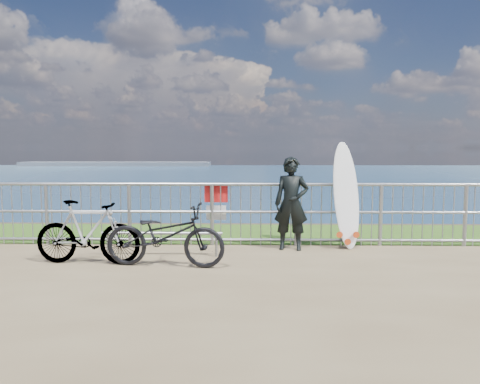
{
  "coord_description": "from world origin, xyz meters",
  "views": [
    {
      "loc": [
        0.18,
        -6.7,
        1.75
      ],
      "look_at": [
        0.01,
        1.2,
        1.0
      ],
      "focal_mm": 35.0,
      "sensor_mm": 36.0,
      "label": 1
    }
  ],
  "objects_px": {
    "bicycle_far": "(88,232)",
    "surfboard": "(346,199)",
    "surfer": "(291,204)",
    "bicycle_near": "(165,235)"
  },
  "relations": [
    {
      "from": "bicycle_far",
      "to": "surfer",
      "type": "bearing_deg",
      "value": -67.29
    },
    {
      "from": "surfer",
      "to": "bicycle_far",
      "type": "distance_m",
      "value": 3.34
    },
    {
      "from": "bicycle_near",
      "to": "surfer",
      "type": "bearing_deg",
      "value": -52.04
    },
    {
      "from": "surfer",
      "to": "bicycle_far",
      "type": "height_order",
      "value": "surfer"
    },
    {
      "from": "surfboard",
      "to": "bicycle_far",
      "type": "relative_size",
      "value": 1.16
    },
    {
      "from": "bicycle_far",
      "to": "surfboard",
      "type": "bearing_deg",
      "value": -69.19
    },
    {
      "from": "surfer",
      "to": "bicycle_far",
      "type": "xyz_separation_m",
      "value": [
        -3.15,
        -1.07,
        -0.31
      ]
    },
    {
      "from": "surfer",
      "to": "surfboard",
      "type": "distance_m",
      "value": 0.99
    },
    {
      "from": "surfer",
      "to": "surfboard",
      "type": "height_order",
      "value": "surfboard"
    },
    {
      "from": "surfer",
      "to": "surfboard",
      "type": "bearing_deg",
      "value": 17.66
    }
  ]
}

